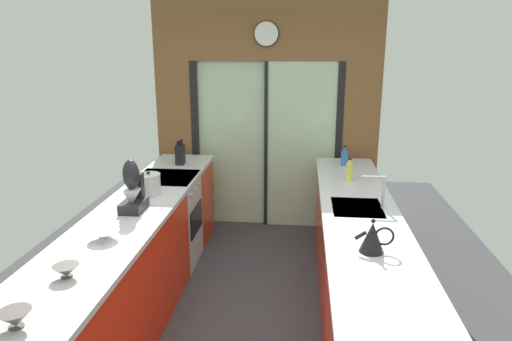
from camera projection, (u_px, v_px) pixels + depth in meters
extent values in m
cube|color=#38383D|center=(250.00, 300.00, 4.18)|extent=(5.04, 7.60, 0.02)
cube|color=brown|center=(267.00, 29.00, 5.27)|extent=(2.64, 0.08, 0.70)
cube|color=#B2D1AD|center=(232.00, 145.00, 5.69)|extent=(0.80, 0.02, 2.00)
cube|color=#B2D1AD|center=(301.00, 147.00, 5.57)|extent=(0.80, 0.02, 2.00)
cube|color=black|center=(196.00, 144.00, 5.72)|extent=(0.08, 0.10, 2.00)
cube|color=black|center=(338.00, 148.00, 5.55)|extent=(0.08, 0.10, 2.00)
cube|color=black|center=(266.00, 146.00, 5.63)|extent=(0.04, 0.10, 2.00)
cube|color=brown|center=(176.00, 144.00, 5.74)|extent=(0.42, 0.08, 2.00)
cube|color=brown|center=(359.00, 148.00, 5.53)|extent=(0.42, 0.08, 2.00)
cylinder|color=white|center=(266.00, 34.00, 5.23)|extent=(0.26, 0.03, 0.26)
torus|color=black|center=(266.00, 34.00, 5.23)|extent=(0.28, 0.02, 0.28)
cube|color=red|center=(105.00, 306.00, 3.26)|extent=(0.58, 2.55, 0.88)
cube|color=red|center=(183.00, 202.00, 5.37)|extent=(0.58, 0.65, 0.88)
cube|color=#BCBCC1|center=(132.00, 212.00, 3.73)|extent=(0.62, 3.80, 0.04)
cube|color=red|center=(360.00, 275.00, 3.68)|extent=(0.58, 3.80, 0.88)
cube|color=#BCBCC1|center=(363.00, 221.00, 3.56)|extent=(0.62, 3.80, 0.04)
cube|color=#B7BABC|center=(357.00, 210.00, 3.80)|extent=(0.40, 0.48, 0.05)
cylinder|color=#B7BABC|center=(383.00, 192.00, 3.74)|extent=(0.02, 0.02, 0.27)
cylinder|color=#B7BABC|center=(373.00, 177.00, 3.72)|extent=(0.18, 0.02, 0.02)
cube|color=#B7BABC|center=(168.00, 222.00, 4.77)|extent=(0.58, 0.60, 0.88)
cube|color=black|center=(196.00, 219.00, 4.73)|extent=(0.01, 0.48, 0.28)
cube|color=black|center=(166.00, 178.00, 4.64)|extent=(0.58, 0.60, 0.03)
cylinder|color=#B7BABC|center=(192.00, 195.00, 4.47)|extent=(0.02, 0.04, 0.04)
cylinder|color=#B7BABC|center=(196.00, 189.00, 4.64)|extent=(0.02, 0.04, 0.04)
cylinder|color=#B7BABC|center=(200.00, 184.00, 4.82)|extent=(0.02, 0.04, 0.04)
cylinder|color=#514C47|center=(16.00, 327.00, 2.20)|extent=(0.07, 0.07, 0.01)
cone|color=#514C47|center=(15.00, 318.00, 2.19)|extent=(0.16, 0.16, 0.08)
cylinder|color=#514C47|center=(67.00, 276.00, 2.67)|extent=(0.07, 0.07, 0.01)
cone|color=#514C47|center=(66.00, 271.00, 2.66)|extent=(0.15, 0.15, 0.07)
cylinder|color=silver|center=(105.00, 239.00, 3.18)|extent=(0.09, 0.09, 0.01)
cone|color=silver|center=(104.00, 234.00, 3.17)|extent=(0.20, 0.20, 0.06)
cube|color=black|center=(180.00, 155.00, 5.09)|extent=(0.08, 0.14, 0.21)
cylinder|color=black|center=(177.00, 144.00, 5.06)|extent=(0.02, 0.02, 0.05)
cylinder|color=black|center=(179.00, 143.00, 5.06)|extent=(0.02, 0.02, 0.06)
cylinder|color=black|center=(180.00, 143.00, 5.06)|extent=(0.02, 0.02, 0.07)
cylinder|color=black|center=(182.00, 142.00, 5.05)|extent=(0.02, 0.02, 0.08)
cube|color=black|center=(134.00, 206.00, 3.71)|extent=(0.17, 0.26, 0.08)
cube|color=black|center=(137.00, 185.00, 3.77)|extent=(0.10, 0.08, 0.20)
ellipsoid|color=black|center=(131.00, 175.00, 3.63)|extent=(0.13, 0.12, 0.24)
cone|color=#B7BABC|center=(132.00, 197.00, 3.66)|extent=(0.15, 0.15, 0.13)
cylinder|color=#B7BABC|center=(149.00, 185.00, 4.07)|extent=(0.20, 0.20, 0.18)
cylinder|color=#B7BABC|center=(148.00, 175.00, 4.05)|extent=(0.21, 0.21, 0.01)
sphere|color=black|center=(148.00, 173.00, 4.04)|extent=(0.03, 0.03, 0.03)
cone|color=black|center=(372.00, 237.00, 2.97)|extent=(0.16, 0.16, 0.20)
sphere|color=black|center=(373.00, 221.00, 2.94)|extent=(0.03, 0.03, 0.03)
cylinder|color=black|center=(361.00, 235.00, 2.97)|extent=(0.08, 0.02, 0.07)
torus|color=black|center=(384.00, 236.00, 2.96)|extent=(0.13, 0.01, 0.13)
cylinder|color=#D1CC4C|center=(349.00, 172.00, 4.51)|extent=(0.07, 0.07, 0.17)
cylinder|color=#D1CC4C|center=(350.00, 161.00, 4.48)|extent=(0.03, 0.03, 0.04)
cylinder|color=black|center=(350.00, 159.00, 4.47)|extent=(0.04, 0.04, 0.01)
cylinder|color=#286BB7|center=(344.00, 158.00, 5.06)|extent=(0.07, 0.07, 0.16)
cylinder|color=#286BB7|center=(345.00, 149.00, 5.03)|extent=(0.03, 0.03, 0.04)
cylinder|color=black|center=(345.00, 146.00, 5.02)|extent=(0.04, 0.04, 0.01)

